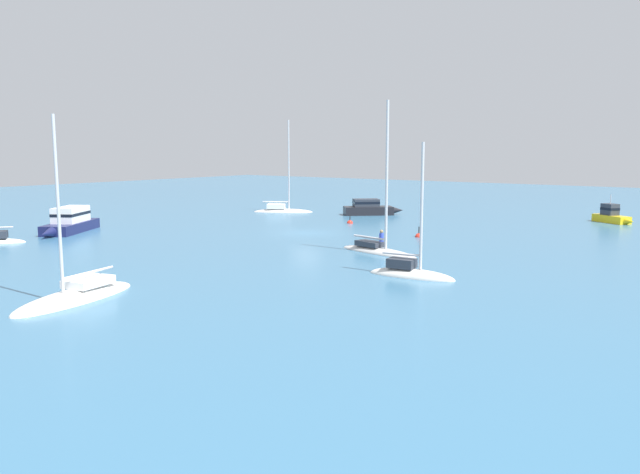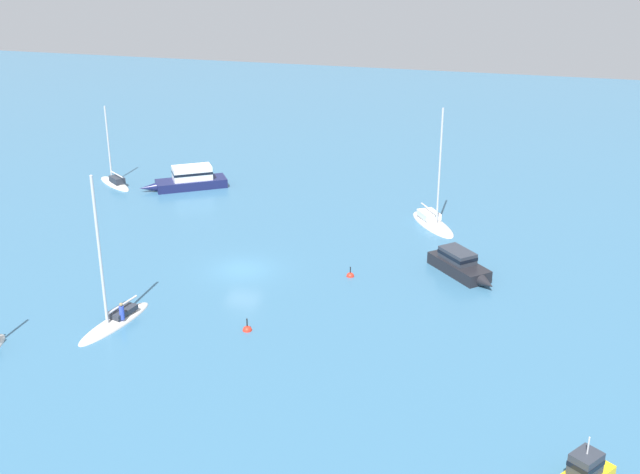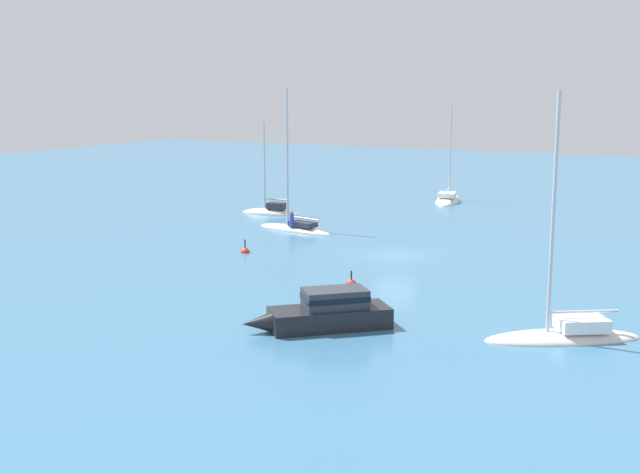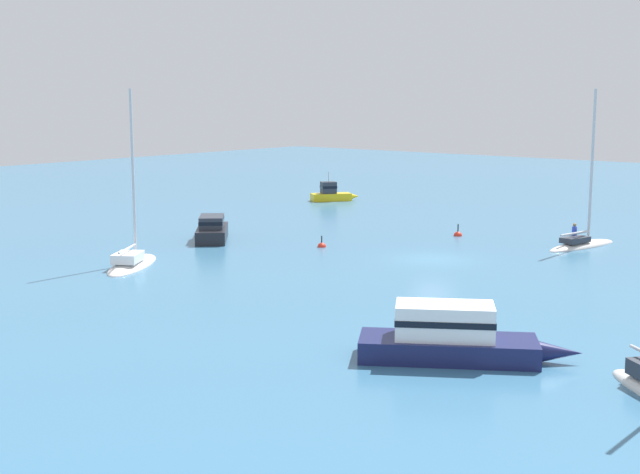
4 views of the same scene
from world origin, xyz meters
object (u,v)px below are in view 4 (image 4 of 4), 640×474
at_px(motor_cruiser, 332,194).
at_px(motor_cruiser_1, 212,229).
at_px(ketch, 132,263).
at_px(sailboat_2, 582,243).
at_px(channel_buoy, 458,236).
at_px(mooring_buoy, 322,247).
at_px(launch, 452,337).

relative_size(motor_cruiser, motor_cruiser_1, 0.76).
height_order(ketch, sailboat_2, sailboat_2).
height_order(channel_buoy, mooring_buoy, channel_buoy).
distance_m(sailboat_2, channel_buoy, 8.64).
bearing_deg(motor_cruiser_1, motor_cruiser, -24.56).
xyz_separation_m(motor_cruiser_1, mooring_buoy, (7.66, 2.51, -0.71)).
relative_size(motor_cruiser, sailboat_2, 0.41).
bearing_deg(sailboat_2, channel_buoy, 110.35).
xyz_separation_m(sailboat_2, channel_buoy, (-8.54, -1.27, -0.26)).
bearing_deg(sailboat_2, ketch, 154.41).
bearing_deg(motor_cruiser, launch, -100.39).
relative_size(sailboat_2, channel_buoy, 9.26).
height_order(ketch, launch, ketch).
bearing_deg(motor_cruiser, mooring_buoy, -107.06).
bearing_deg(channel_buoy, ketch, -112.58).
xyz_separation_m(motor_cruiser, motor_cruiser_1, (7.59, -22.59, 0.06)).
height_order(motor_cruiser_1, channel_buoy, motor_cruiser_1).
xyz_separation_m(ketch, launch, (23.74, -3.88, 0.68)).
distance_m(motor_cruiser_1, mooring_buoy, 8.09).
height_order(motor_cruiser, sailboat_2, sailboat_2).
xyz_separation_m(motor_cruiser_1, launch, (26.96, -13.33, 0.17)).
bearing_deg(launch, mooring_buoy, 108.08).
xyz_separation_m(motor_cruiser_1, channel_buoy, (12.19, 12.13, -0.71)).
relative_size(motor_cruiser_1, channel_buoy, 4.96).
relative_size(motor_cruiser, mooring_buoy, 4.20).
height_order(sailboat_2, channel_buoy, sailboat_2).
relative_size(motor_cruiser_1, ketch, 0.54).
distance_m(motor_cruiser_1, launch, 30.08).
bearing_deg(motor_cruiser_1, sailboat_2, -100.25).
height_order(motor_cruiser, mooring_buoy, motor_cruiser).
bearing_deg(launch, motor_cruiser, 101.34).
relative_size(channel_buoy, mooring_buoy, 1.11).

